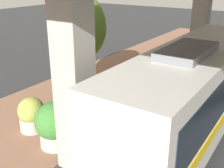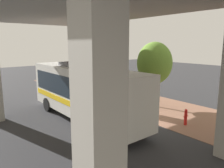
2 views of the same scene
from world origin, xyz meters
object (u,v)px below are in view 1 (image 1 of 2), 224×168
street_tree_near (77,27)px  planter_middle (32,115)px  fire_hydrant (145,71)px  planter_front (55,125)px  bus (193,88)px

street_tree_near → planter_middle: bearing=-80.2°
fire_hydrant → planter_front: size_ratio=0.61×
planter_middle → fire_hydrant: bearing=82.5°
bus → planter_front: bearing=-140.1°
bus → planter_front: size_ratio=6.14×
fire_hydrant → street_tree_near: bearing=-112.4°
bus → street_tree_near: (-5.91, 0.79, 1.45)m
planter_front → street_tree_near: size_ratio=0.33×
bus → planter_front: bus is taller
bus → planter_middle: (-5.28, -2.87, -1.33)m
bus → planter_middle: bearing=-151.5°
fire_hydrant → planter_front: (0.54, -7.87, 0.31)m
street_tree_near → bus: bearing=-7.6°
planter_middle → planter_front: bearing=-9.7°
planter_front → bus: bearing=39.9°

